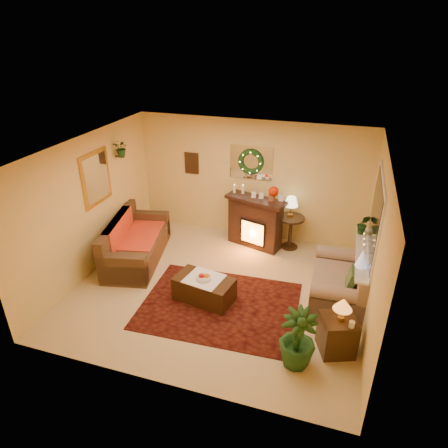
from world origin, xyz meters
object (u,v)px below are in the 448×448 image
(fireplace, at_px, (255,222))
(coffee_table, at_px, (204,289))
(sofa, at_px, (137,240))
(side_table_round, at_px, (290,234))
(end_table_square, at_px, (337,336))
(loveseat, at_px, (339,278))

(fireplace, distance_m, coffee_table, 2.19)
(sofa, distance_m, coffee_table, 1.96)
(side_table_round, relative_size, end_table_square, 1.24)
(sofa, bearing_deg, loveseat, -14.12)
(loveseat, height_order, end_table_square, loveseat)
(sofa, relative_size, coffee_table, 2.03)
(side_table_round, height_order, end_table_square, side_table_round)
(loveseat, height_order, side_table_round, loveseat)
(end_table_square, bearing_deg, fireplace, 124.99)
(loveseat, relative_size, end_table_square, 2.60)
(loveseat, xyz_separation_m, end_table_square, (0.06, -1.30, -0.15))
(fireplace, bearing_deg, coffee_table, -83.78)
(end_table_square, xyz_separation_m, coffee_table, (-2.26, 0.56, -0.06))
(sofa, xyz_separation_m, loveseat, (3.95, -0.12, -0.01))
(loveseat, bearing_deg, side_table_round, 123.77)
(side_table_round, bearing_deg, end_table_square, -67.96)
(sofa, bearing_deg, side_table_round, 13.63)
(sofa, height_order, side_table_round, sofa)
(side_table_round, bearing_deg, fireplace, -170.21)
(sofa, distance_m, end_table_square, 4.26)
(sofa, height_order, fireplace, fireplace)
(loveseat, distance_m, end_table_square, 1.31)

